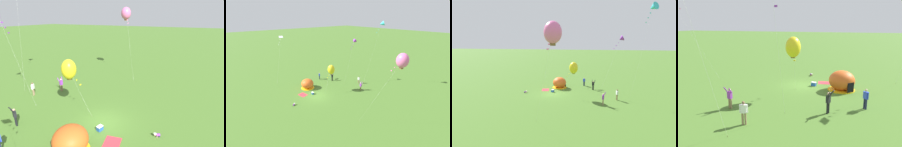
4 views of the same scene
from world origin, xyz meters
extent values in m
plane|color=#477028|center=(0.00, 0.00, 0.00)|extent=(300.00, 300.00, 0.00)
ellipsoid|color=#D8591E|center=(-4.30, 0.41, 1.05)|extent=(2.70, 2.60, 2.10)
cylinder|color=yellow|center=(-4.30, 0.41, 0.05)|extent=(2.81, 2.81, 0.10)
cube|color=black|center=(-5.27, 1.24, 0.55)|extent=(0.61, 0.68, 1.10)
cube|color=#CC333D|center=(-2.26, -1.90, 0.01)|extent=(1.89, 1.57, 0.01)
cube|color=#2659B2|center=(-1.19, -0.24, 0.19)|extent=(0.60, 0.48, 0.38)
cube|color=white|center=(-1.19, -0.24, 0.41)|extent=(0.61, 0.49, 0.06)
cylinder|color=purple|center=(0.18, -4.98, 0.17)|extent=(0.35, 0.39, 0.22)
sphere|color=tan|center=(0.05, -4.76, 0.20)|extent=(0.19, 0.19, 0.19)
cylinder|color=white|center=(0.05, -4.76, 0.29)|extent=(0.24, 0.24, 0.06)
cylinder|color=tan|center=(0.04, -4.93, 0.09)|extent=(0.07, 0.07, 0.17)
cylinder|color=tan|center=(0.21, -4.82, 0.09)|extent=(0.07, 0.07, 0.17)
cylinder|color=navy|center=(0.18, -5.12, 0.07)|extent=(0.09, 0.09, 0.13)
cylinder|color=navy|center=(0.31, -5.04, 0.07)|extent=(0.09, 0.09, 0.13)
cylinder|color=#8C7251|center=(3.83, 8.52, 0.44)|extent=(0.15, 0.15, 0.88)
cylinder|color=#8C7251|center=(4.03, 8.47, 0.44)|extent=(0.15, 0.15, 0.88)
cube|color=purple|center=(3.93, 8.50, 1.18)|extent=(0.42, 0.32, 0.60)
sphere|color=beige|center=(3.93, 8.50, 1.61)|extent=(0.22, 0.22, 0.22)
cylinder|color=purple|center=(3.71, 8.70, 1.64)|extent=(0.11, 0.38, 0.50)
cylinder|color=purple|center=(4.22, 8.58, 1.64)|extent=(0.23, 0.38, 0.50)
cylinder|color=black|center=(-3.91, 6.88, 0.44)|extent=(0.15, 0.15, 0.88)
cylinder|color=black|center=(-3.84, 7.07, 0.44)|extent=(0.15, 0.15, 0.88)
cube|color=black|center=(-3.88, 6.97, 1.18)|extent=(0.35, 0.44, 0.60)
sphere|color=tan|center=(-3.88, 6.97, 1.61)|extent=(0.22, 0.22, 0.22)
cylinder|color=black|center=(-4.11, 6.77, 1.64)|extent=(0.39, 0.16, 0.50)
cylinder|color=black|center=(-3.93, 7.27, 1.64)|extent=(0.37, 0.26, 0.50)
cylinder|color=#8C7251|center=(1.26, 10.70, 0.44)|extent=(0.15, 0.15, 0.88)
cylinder|color=#8C7251|center=(1.45, 10.77, 0.44)|extent=(0.15, 0.15, 0.88)
cube|color=white|center=(1.36, 10.74, 1.18)|extent=(0.44, 0.36, 0.60)
sphere|color=brown|center=(1.36, 10.74, 1.61)|extent=(0.22, 0.22, 0.22)
cylinder|color=white|center=(1.13, 10.64, 1.18)|extent=(0.09, 0.09, 0.58)
cylinder|color=white|center=(1.59, 10.83, 1.18)|extent=(0.09, 0.09, 0.58)
cylinder|color=#1E2347|center=(-6.57, 5.04, 0.44)|extent=(0.15, 0.15, 0.88)
cylinder|color=#1E2347|center=(-6.71, 5.19, 0.44)|extent=(0.15, 0.15, 0.88)
cube|color=blue|center=(-6.64, 5.11, 1.18)|extent=(0.44, 0.44, 0.60)
sphere|color=beige|center=(-6.64, 5.11, 1.61)|extent=(0.22, 0.22, 0.22)
cylinder|color=blue|center=(-6.47, 4.93, 1.18)|extent=(0.09, 0.09, 0.58)
cylinder|color=blue|center=(-6.81, 5.29, 1.18)|extent=(0.09, 0.09, 0.58)
cylinder|color=brown|center=(-10.13, -4.27, 0.03)|extent=(0.03, 0.03, 0.06)
cylinder|color=silver|center=(2.66, 13.36, 6.67)|extent=(2.33, 1.65, 13.34)
cylinder|color=brown|center=(1.50, 12.54, 0.03)|extent=(0.03, 0.03, 0.06)
cylinder|color=silver|center=(12.44, 2.16, 4.93)|extent=(3.75, 3.02, 9.87)
cylinder|color=brown|center=(10.57, 0.66, 0.03)|extent=(0.03, 0.03, 0.06)
cube|color=pink|center=(13.44, 2.96, 8.45)|extent=(0.20, 0.16, 0.12)
cylinder|color=silver|center=(0.21, 2.65, 2.36)|extent=(0.39, 2.10, 4.73)
cylinder|color=brown|center=(0.40, 1.60, 0.03)|extent=(0.03, 0.03, 0.06)
ellipsoid|color=yellow|center=(0.01, 3.70, 4.72)|extent=(1.43, 1.43, 1.94)
cube|color=brown|center=(0.01, 3.70, 3.83)|extent=(0.36, 0.36, 0.26)
cube|color=yellow|center=(0.09, 3.29, 4.19)|extent=(0.21, 0.12, 0.12)
cube|color=yellow|center=(0.15, 2.95, 3.74)|extent=(0.20, 0.15, 0.12)
cube|color=yellow|center=(0.21, 2.61, 3.28)|extent=(0.20, 0.07, 0.12)
cylinder|color=silver|center=(-0.83, 9.58, 4.74)|extent=(0.33, 3.20, 9.48)
cylinder|color=brown|center=(-0.68, 7.98, 0.03)|extent=(0.03, 0.03, 0.06)
cube|color=purple|center=(-0.89, 10.14, 7.91)|extent=(0.21, 0.13, 0.12)
camera|label=1|loc=(-12.35, -6.81, 9.55)|focal=28.00mm
camera|label=2|loc=(22.54, -13.73, 15.05)|focal=24.00mm
camera|label=3|loc=(28.59, 7.12, 9.21)|focal=28.00mm
camera|label=4|loc=(-6.06, 23.05, 6.90)|focal=35.00mm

